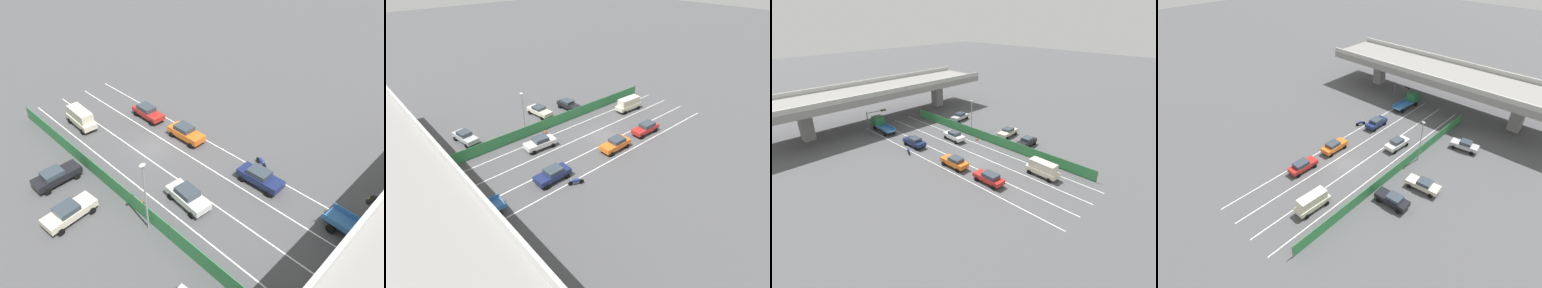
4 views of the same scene
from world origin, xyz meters
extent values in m
plane|color=#4C4C4F|center=(0.00, 0.00, 0.00)|extent=(300.00, 300.00, 0.00)
cube|color=silver|center=(-5.24, 4.17, 0.00)|extent=(0.14, 44.34, 0.01)
cube|color=silver|center=(-1.75, 4.17, 0.00)|extent=(0.14, 44.34, 0.01)
cube|color=silver|center=(1.75, 4.17, 0.00)|extent=(0.14, 44.34, 0.01)
cube|color=silver|center=(5.24, 4.17, 0.00)|extent=(0.14, 44.34, 0.01)
cube|color=#B2B2AD|center=(0.00, 22.67, 7.60)|extent=(49.06, 0.30, 0.90)
cube|color=#338447|center=(7.28, 4.17, 0.86)|extent=(0.06, 40.34, 1.72)
cylinder|color=#4C514C|center=(7.28, -16.00, 0.86)|extent=(0.10, 0.10, 1.72)
cylinder|color=#4C514C|center=(7.28, -2.55, 0.86)|extent=(0.10, 0.10, 1.72)
cylinder|color=#4C514C|center=(7.28, 10.90, 0.86)|extent=(0.10, 0.10, 1.72)
cylinder|color=#4C514C|center=(7.28, 24.34, 0.86)|extent=(0.10, 0.10, 1.72)
cube|color=beige|center=(3.40, -9.68, 0.81)|extent=(1.94, 4.94, 0.65)
cube|color=beige|center=(3.40, -9.68, 1.72)|extent=(1.69, 4.06, 1.17)
cylinder|color=black|center=(2.63, -7.98, 0.32)|extent=(0.25, 0.65, 0.64)
cylinder|color=black|center=(4.33, -8.07, 0.32)|extent=(0.25, 0.65, 0.64)
cylinder|color=black|center=(2.47, -11.29, 0.32)|extent=(0.25, 0.65, 0.64)
cylinder|color=black|center=(4.17, -11.37, 0.32)|extent=(0.25, 0.65, 0.64)
cube|color=navy|center=(-3.45, 11.97, 0.81)|extent=(1.87, 4.54, 0.67)
cube|color=#333D47|center=(-3.45, 11.81, 1.40)|extent=(1.61, 2.05, 0.50)
cylinder|color=black|center=(-4.38, 13.49, 0.32)|extent=(0.23, 0.64, 0.64)
cylinder|color=black|center=(-2.58, 13.52, 0.32)|extent=(0.23, 0.64, 0.64)
cylinder|color=black|center=(-4.33, 10.42, 0.32)|extent=(0.23, 0.64, 0.64)
cylinder|color=black|center=(-2.53, 10.45, 0.32)|extent=(0.23, 0.64, 0.64)
cube|color=red|center=(-3.59, -5.45, 0.78)|extent=(1.77, 4.62, 0.59)
cube|color=#333D47|center=(-3.59, -5.80, 1.35)|extent=(1.53, 2.24, 0.56)
cylinder|color=black|center=(-4.42, -3.88, 0.32)|extent=(0.23, 0.64, 0.64)
cylinder|color=black|center=(-2.71, -3.91, 0.32)|extent=(0.23, 0.64, 0.64)
cylinder|color=black|center=(-4.46, -7.00, 0.32)|extent=(0.23, 0.64, 0.64)
cylinder|color=black|center=(-2.76, -7.03, 0.32)|extent=(0.23, 0.64, 0.64)
cube|color=white|center=(3.38, 8.99, 0.82)|extent=(2.09, 4.59, 0.67)
cube|color=#333D47|center=(3.38, 8.90, 1.44)|extent=(1.70, 2.11, 0.57)
cylinder|color=black|center=(2.61, 10.57, 0.32)|extent=(0.27, 0.65, 0.64)
cylinder|color=black|center=(4.38, 10.45, 0.32)|extent=(0.27, 0.65, 0.64)
cylinder|color=black|center=(2.39, 7.54, 0.32)|extent=(0.27, 0.65, 0.64)
cylinder|color=black|center=(4.16, 7.41, 0.32)|extent=(0.27, 0.65, 0.64)
cube|color=orange|center=(-3.72, 1.33, 0.82)|extent=(1.82, 4.60, 0.68)
cube|color=#333D47|center=(-3.72, 1.01, 1.43)|extent=(1.59, 2.07, 0.53)
cylinder|color=black|center=(-4.63, 2.89, 0.32)|extent=(0.22, 0.64, 0.64)
cylinder|color=black|center=(-2.84, 2.90, 0.32)|extent=(0.22, 0.64, 0.64)
cylinder|color=black|center=(-4.61, -0.23, 0.32)|extent=(0.22, 0.64, 0.64)
cylinder|color=black|center=(-2.82, -0.22, 0.32)|extent=(0.22, 0.64, 0.64)
cube|color=black|center=(-3.63, 21.92, 0.73)|extent=(1.94, 6.46, 0.25)
cube|color=#236638|center=(-3.49, 24.15, 1.75)|extent=(2.05, 2.03, 1.79)
cube|color=#3875BC|center=(-3.69, 20.89, 0.90)|extent=(2.20, 4.42, 0.10)
cube|color=#3875BC|center=(-4.62, 20.95, 1.17)|extent=(0.35, 4.31, 0.54)
cube|color=#3875BC|center=(-2.77, 20.84, 1.17)|extent=(0.35, 4.31, 0.54)
cylinder|color=black|center=(-4.46, 24.15, 0.40)|extent=(0.31, 0.81, 0.80)
cylinder|color=black|center=(-2.53, 24.03, 0.40)|extent=(0.31, 0.81, 0.80)
cylinder|color=black|center=(-4.73, 19.82, 0.40)|extent=(0.31, 0.81, 0.80)
cylinder|color=black|center=(-2.80, 19.70, 0.40)|extent=(0.31, 0.81, 0.80)
cylinder|color=black|center=(-5.64, 10.99, 0.30)|extent=(0.33, 0.59, 0.60)
cylinder|color=black|center=(-6.19, 9.76, 0.30)|extent=(0.33, 0.59, 0.60)
cube|color=navy|center=(-5.92, 10.38, 0.58)|extent=(0.63, 0.95, 0.36)
cylinder|color=#B2B2B2|center=(-5.69, 10.89, 0.92)|extent=(0.56, 0.27, 0.03)
cube|color=black|center=(10.43, -2.07, 0.82)|extent=(4.65, 1.95, 0.68)
cube|color=#333D47|center=(10.82, -2.05, 1.39)|extent=(1.98, 1.64, 0.46)
cylinder|color=black|center=(8.91, -3.02, 0.32)|extent=(0.65, 0.24, 0.64)
cylinder|color=black|center=(8.84, -1.24, 0.32)|extent=(0.65, 0.24, 0.64)
cylinder|color=black|center=(12.02, -2.90, 0.32)|extent=(0.65, 0.24, 0.64)
cylinder|color=black|center=(11.95, -1.12, 0.32)|extent=(0.65, 0.24, 0.64)
cube|color=beige|center=(11.90, 3.15, 0.80)|extent=(4.82, 2.30, 0.64)
cube|color=#333D47|center=(12.11, 3.18, 1.36)|extent=(2.03, 1.80, 0.48)
cylinder|color=black|center=(10.42, 2.08, 0.32)|extent=(0.66, 0.28, 0.64)
cylinder|color=black|center=(10.24, 3.92, 0.32)|extent=(0.66, 0.28, 0.64)
cylinder|color=black|center=(13.57, 2.39, 0.32)|extent=(0.66, 0.28, 0.64)
cylinder|color=black|center=(13.39, 4.23, 0.32)|extent=(0.66, 0.28, 0.64)
cube|color=#B2B5B7|center=(11.85, 16.18, 0.80)|extent=(4.60, 2.35, 0.64)
cube|color=#333D47|center=(11.99, 16.20, 1.39)|extent=(2.02, 1.78, 0.54)
cylinder|color=black|center=(10.49, 15.10, 0.32)|extent=(0.66, 0.31, 0.64)
cylinder|color=black|center=(10.24, 16.83, 0.32)|extent=(0.66, 0.31, 0.64)
cylinder|color=black|center=(13.45, 15.52, 0.32)|extent=(0.66, 0.31, 0.64)
cylinder|color=black|center=(13.20, 17.26, 0.32)|extent=(0.66, 0.31, 0.64)
cylinder|color=#47474C|center=(-6.75, 21.97, 2.42)|extent=(0.18, 0.18, 4.84)
cylinder|color=#47474C|center=(-4.95, 21.75, 4.54)|extent=(3.62, 0.56, 0.12)
cube|color=black|center=(-3.50, 21.57, 4.54)|extent=(0.99, 0.39, 0.32)
sphere|color=#390706|center=(-3.82, 21.45, 4.54)|extent=(0.20, 0.20, 0.20)
sphere|color=#EFA319|center=(-3.52, 21.41, 4.54)|extent=(0.20, 0.20, 0.20)
sphere|color=black|center=(-3.23, 21.38, 4.54)|extent=(0.20, 0.20, 0.20)
cylinder|color=gray|center=(7.71, 8.66, 3.29)|extent=(0.16, 0.16, 6.58)
ellipsoid|color=silver|center=(7.71, 8.66, 6.76)|extent=(0.60, 0.36, 0.28)
cone|color=orange|center=(6.43, 5.98, 0.32)|extent=(0.36, 0.36, 0.64)
cube|color=black|center=(6.43, 5.98, 0.01)|extent=(0.47, 0.47, 0.03)
camera|label=1|loc=(19.17, 25.59, 22.95)|focal=32.62mm
camera|label=2|loc=(-26.83, 28.26, 22.98)|focal=28.07mm
camera|label=3|loc=(-31.11, -28.23, 21.86)|focal=27.71mm
camera|label=4|loc=(25.69, -26.65, 29.25)|focal=28.18mm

